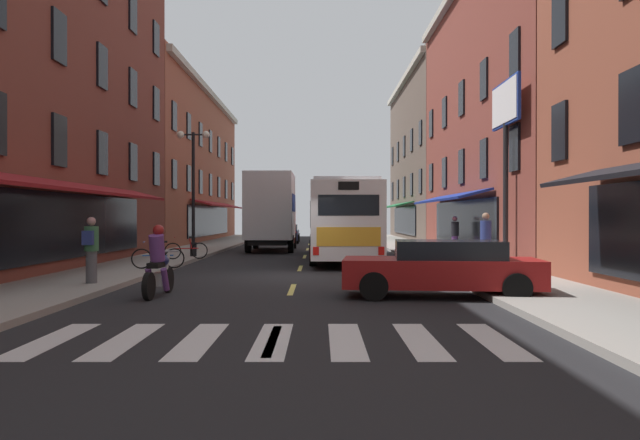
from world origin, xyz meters
TOP-DOWN VIEW (x-y plane):
  - ground_plane at (0.00, 0.00)m, footprint 34.80×80.00m
  - lane_centre_dashes at (0.00, -0.25)m, footprint 0.14×73.90m
  - crosswalk_near at (0.00, -10.00)m, footprint 7.10×2.80m
  - sidewalk_left at (-5.90, 0.00)m, footprint 3.00×80.00m
  - sidewalk_right at (5.90, 0.00)m, footprint 3.00×80.00m
  - storefront_row_right at (11.38, 2.67)m, footprint 9.44×79.90m
  - billboard_sign at (7.05, 2.00)m, footprint 0.40×2.94m
  - transit_bus at (1.60, 7.56)m, footprint 2.75×11.93m
  - box_truck at (-1.89, 14.35)m, footprint 2.52×7.11m
  - sedan_near at (-1.76, 24.77)m, footprint 2.04×4.69m
  - sedan_mid at (3.54, -4.96)m, footprint 4.61×2.24m
  - motorcycle_rider at (-3.03, -4.86)m, footprint 0.62×2.07m
  - bicycle_near at (-4.68, 5.84)m, footprint 1.68×0.55m
  - bicycle_mid at (-4.62, 1.23)m, footprint 1.69×0.50m
  - pedestrian_near at (-5.17, -3.29)m, footprint 0.36×0.50m
  - pedestrian_mid at (6.19, 1.30)m, footprint 0.36×0.36m
  - pedestrian_far at (6.81, 8.91)m, footprint 0.36×0.36m
  - street_lamp_twin at (-4.76, 7.63)m, footprint 1.42×0.32m

SIDE VIEW (x-z plane):
  - ground_plane at x=0.00m, z-range -0.10..0.00m
  - lane_centre_dashes at x=0.00m, z-range 0.00..0.01m
  - crosswalk_near at x=0.00m, z-range 0.00..0.01m
  - sidewalk_left at x=-5.90m, z-range 0.00..0.14m
  - sidewalk_right at x=5.90m, z-range 0.00..0.14m
  - bicycle_near at x=-4.68m, z-range 0.05..0.96m
  - bicycle_mid at x=-4.62m, z-range 0.05..0.96m
  - sedan_mid at x=3.54m, z-range 0.02..1.32m
  - sedan_near at x=-1.76m, z-range 0.02..1.33m
  - motorcycle_rider at x=-3.03m, z-range -0.12..1.54m
  - pedestrian_far at x=6.81m, z-range 0.17..1.90m
  - pedestrian_near at x=-5.17m, z-range 0.19..1.89m
  - pedestrian_mid at x=6.19m, z-range 0.18..2.02m
  - transit_bus at x=1.60m, z-range 0.08..3.32m
  - box_truck at x=-1.89m, z-range 0.02..4.12m
  - street_lamp_twin at x=-4.76m, z-range 0.43..5.84m
  - billboard_sign at x=7.05m, z-range 1.81..8.15m
  - storefront_row_right at x=11.38m, z-range -0.71..12.52m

